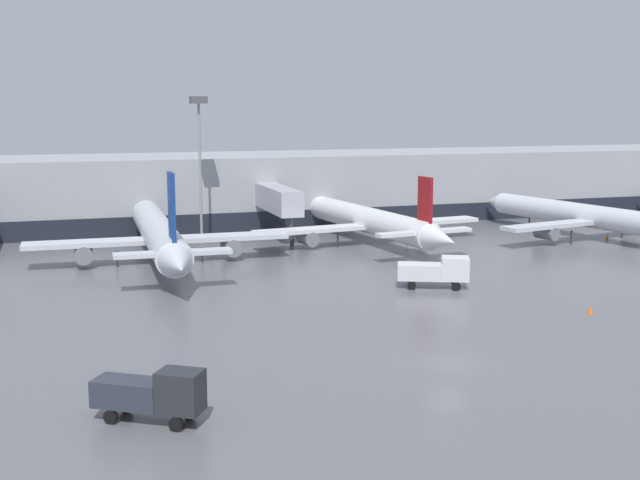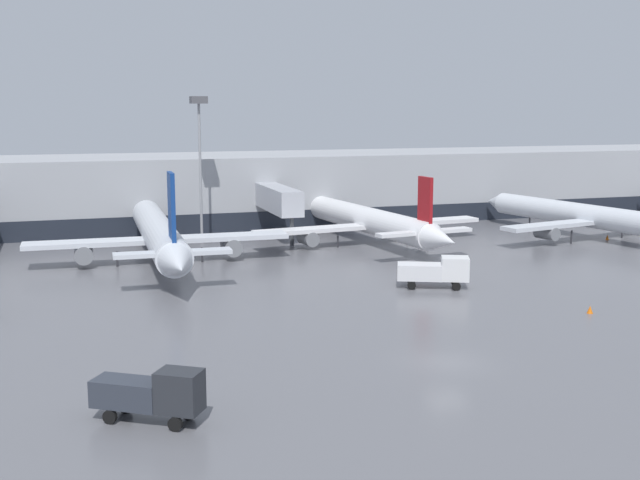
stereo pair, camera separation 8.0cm
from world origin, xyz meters
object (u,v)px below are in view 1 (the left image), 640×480
object	(u,v)px
service_truck_1	(153,393)
apron_light_mast_2	(199,126)
service_truck_2	(436,270)
traffic_cone_1	(607,237)
parked_jet_0	(159,234)
parked_jet_3	(593,217)
traffic_cone_0	(590,310)
parked_jet_4	(371,221)

from	to	relation	value
service_truck_1	apron_light_mast_2	world-z (taller)	apron_light_mast_2
service_truck_2	traffic_cone_1	bearing A→B (deg)	52.43
parked_jet_0	parked_jet_3	xyz separation A→B (m)	(49.36, -1.24, -0.21)
service_truck_1	traffic_cone_1	xyz separation A→B (m)	(56.18, 39.01, -1.21)
parked_jet_0	traffic_cone_0	distance (m)	40.94
parked_jet_4	service_truck_2	xyz separation A→B (m)	(-2.84, -22.26, -1.06)
apron_light_mast_2	parked_jet_3	bearing A→B (deg)	-16.39
parked_jet_3	service_truck_1	world-z (taller)	parked_jet_3
parked_jet_3	service_truck_1	size ratio (longest dim) A/B	6.46
parked_jet_3	traffic_cone_1	distance (m)	2.94
apron_light_mast_2	traffic_cone_0	bearing A→B (deg)	-61.67
traffic_cone_0	service_truck_2	bearing A→B (deg)	122.24
service_truck_2	traffic_cone_0	bearing A→B (deg)	-34.17
parked_jet_3	parked_jet_4	size ratio (longest dim) A/B	1.07
traffic_cone_1	apron_light_mast_2	size ratio (longest dim) A/B	0.03
parked_jet_0	service_truck_2	world-z (taller)	parked_jet_0
service_truck_1	apron_light_mast_2	bearing A→B (deg)	111.03
service_truck_1	service_truck_2	world-z (taller)	service_truck_1
traffic_cone_0	apron_light_mast_2	distance (m)	48.32
parked_jet_3	traffic_cone_1	size ratio (longest dim) A/B	63.26
parked_jet_4	service_truck_2	size ratio (longest dim) A/B	5.27
parked_jet_4	service_truck_2	distance (m)	22.47
traffic_cone_0	traffic_cone_1	bearing A→B (deg)	50.67
traffic_cone_0	apron_light_mast_2	size ratio (longest dim) A/B	0.03
parked_jet_0	service_truck_2	size ratio (longest dim) A/B	5.98
traffic_cone_0	traffic_cone_1	xyz separation A→B (m)	(22.82, 27.86, -0.00)
parked_jet_4	parked_jet_3	bearing A→B (deg)	-108.76
service_truck_2	traffic_cone_1	world-z (taller)	service_truck_2
parked_jet_0	service_truck_1	size ratio (longest dim) A/B	6.86
parked_jet_0	parked_jet_4	size ratio (longest dim) A/B	1.13
parked_jet_3	traffic_cone_0	xyz separation A→B (m)	(-21.13, -28.30, -2.37)
service_truck_1	traffic_cone_1	world-z (taller)	service_truck_1
parked_jet_0	service_truck_2	distance (m)	27.87
parked_jet_3	apron_light_mast_2	world-z (taller)	apron_light_mast_2
parked_jet_4	apron_light_mast_2	world-z (taller)	apron_light_mast_2
parked_jet_3	parked_jet_0	bearing A→B (deg)	76.80
parked_jet_0	parked_jet_3	size ratio (longest dim) A/B	1.06
service_truck_2	service_truck_1	bearing A→B (deg)	-115.74
parked_jet_0	service_truck_1	world-z (taller)	parked_jet_0
parked_jet_3	service_truck_2	distance (m)	32.99
parked_jet_3	traffic_cone_1	xyz separation A→B (m)	(1.69, -0.44, -2.37)
parked_jet_4	traffic_cone_1	xyz separation A→B (m)	(27.14, -5.76, -2.26)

